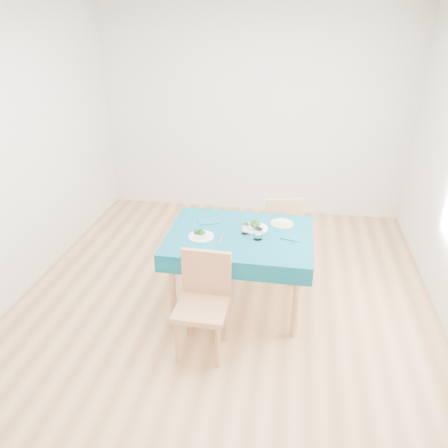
% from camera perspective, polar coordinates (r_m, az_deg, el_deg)
% --- Properties ---
extents(room_shell, '(4.02, 4.52, 2.73)m').
position_cam_1_polar(room_shell, '(3.67, 0.00, 6.99)').
color(room_shell, '#9E6E41').
rests_on(room_shell, ground).
extents(table, '(1.28, 0.97, 0.76)m').
position_cam_1_polar(table, '(4.08, 2.00, -6.06)').
color(table, '#084961').
rests_on(table, ground).
extents(chair_near, '(0.42, 0.45, 1.02)m').
position_cam_1_polar(chair_near, '(3.48, -2.96, -9.88)').
color(chair_near, '#AD7751').
rests_on(chair_near, ground).
extents(chair_far, '(0.48, 0.50, 0.98)m').
position_cam_1_polar(chair_far, '(4.72, 7.40, 0.04)').
color(chair_far, '#AD7751').
rests_on(chair_far, ground).
extents(bowl_near, '(0.23, 0.23, 0.07)m').
position_cam_1_polar(bowl_near, '(3.83, -3.02, -1.27)').
color(bowl_near, white).
rests_on(bowl_near, table).
extents(bowl_far, '(0.23, 0.23, 0.07)m').
position_cam_1_polar(bowl_far, '(3.98, 4.10, -0.16)').
color(bowl_far, white).
rests_on(bowl_far, table).
extents(fork_near, '(0.09, 0.20, 0.00)m').
position_cam_1_polar(fork_near, '(3.87, -3.64, -1.49)').
color(fork_near, silver).
rests_on(fork_near, table).
extents(knife_near, '(0.02, 0.19, 0.00)m').
position_cam_1_polar(knife_near, '(3.82, -0.34, -1.84)').
color(knife_near, silver).
rests_on(knife_near, table).
extents(fork_far, '(0.10, 0.17, 0.00)m').
position_cam_1_polar(fork_far, '(4.03, 3.87, -0.29)').
color(fork_far, silver).
rests_on(fork_far, table).
extents(knife_far, '(0.12, 0.19, 0.00)m').
position_cam_1_polar(knife_far, '(3.86, 9.74, -1.93)').
color(knife_far, silver).
rests_on(knife_far, table).
extents(napkin_near, '(0.23, 0.19, 0.01)m').
position_cam_1_polar(napkin_near, '(4.11, -2.03, 0.36)').
color(napkin_near, '#0C536B').
rests_on(napkin_near, table).
extents(napkin_far, '(0.20, 0.16, 0.01)m').
position_cam_1_polar(napkin_far, '(3.87, 8.81, -1.71)').
color(napkin_far, '#0C536B').
rests_on(napkin_far, table).
extents(tumbler_center, '(0.07, 0.07, 0.09)m').
position_cam_1_polar(tumbler_center, '(3.89, 2.80, -0.63)').
color(tumbler_center, white).
rests_on(tumbler_center, table).
extents(tumbler_side, '(0.08, 0.08, 0.10)m').
position_cam_1_polar(tumbler_side, '(3.79, 4.47, -1.32)').
color(tumbler_side, white).
rests_on(tumbler_side, table).
extents(side_plate, '(0.22, 0.22, 0.01)m').
position_cam_1_polar(side_plate, '(4.10, 7.59, 0.06)').
color(side_plate, '#BCE36E').
rests_on(side_plate, table).
extents(bread_slice, '(0.12, 0.12, 0.02)m').
position_cam_1_polar(bread_slice, '(4.10, 7.60, 0.23)').
color(bread_slice, beige).
rests_on(bread_slice, side_plate).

